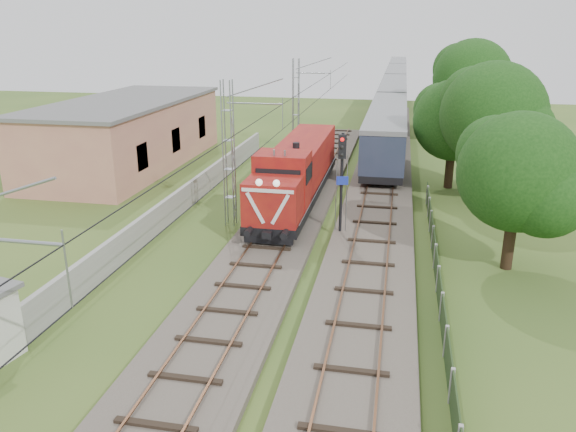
# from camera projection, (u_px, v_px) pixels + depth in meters

# --- Properties ---
(ground) EXTENTS (140.00, 140.00, 0.00)m
(ground) POSITION_uv_depth(u_px,v_px,m) (215.00, 340.00, 20.07)
(ground) COLOR #365520
(ground) RESTS_ON ground
(track_main) EXTENTS (4.20, 70.00, 0.45)m
(track_main) POSITION_uv_depth(u_px,v_px,m) (261.00, 259.00, 26.51)
(track_main) COLOR #6B6054
(track_main) RESTS_ON ground
(track_side) EXTENTS (4.20, 80.00, 0.45)m
(track_side) POSITION_uv_depth(u_px,v_px,m) (380.00, 190.00, 37.65)
(track_side) COLOR #6B6054
(track_side) RESTS_ON ground
(catenary) EXTENTS (3.31, 70.00, 8.00)m
(catenary) POSITION_uv_depth(u_px,v_px,m) (230.00, 154.00, 30.45)
(catenary) COLOR gray
(catenary) RESTS_ON ground
(boundary_wall) EXTENTS (0.25, 40.00, 1.50)m
(boundary_wall) POSITION_uv_depth(u_px,v_px,m) (172.00, 208.00, 32.17)
(boundary_wall) COLOR #9E9E99
(boundary_wall) RESTS_ON ground
(station_building) EXTENTS (8.40, 20.40, 5.22)m
(station_building) POSITION_uv_depth(u_px,v_px,m) (128.00, 133.00, 44.27)
(station_building) COLOR tan
(station_building) RESTS_ON ground
(fence) EXTENTS (0.12, 32.00, 1.20)m
(fence) POSITION_uv_depth(u_px,v_px,m) (442.00, 307.00, 21.18)
(fence) COLOR black
(fence) RESTS_ON ground
(locomotive) EXTENTS (2.85, 16.30, 4.14)m
(locomotive) POSITION_uv_depth(u_px,v_px,m) (297.00, 171.00, 34.59)
(locomotive) COLOR black
(locomotive) RESTS_ON ground
(coach_rake) EXTENTS (3.08, 91.76, 3.55)m
(coach_rake) POSITION_uv_depth(u_px,v_px,m) (395.00, 86.00, 79.17)
(coach_rake) COLOR black
(coach_rake) RESTS_ON ground
(signal_post) EXTENTS (0.61, 0.48, 5.55)m
(signal_post) POSITION_uv_depth(u_px,v_px,m) (342.00, 167.00, 28.64)
(signal_post) COLOR black
(signal_post) RESTS_ON ground
(tree_a) EXTENTS (5.59, 5.32, 7.25)m
(tree_a) POSITION_uv_depth(u_px,v_px,m) (520.00, 174.00, 24.55)
(tree_a) COLOR #332015
(tree_a) RESTS_ON ground
(tree_b) EXTENTS (6.73, 6.41, 8.73)m
(tree_b) POSITION_uv_depth(u_px,v_px,m) (494.00, 116.00, 34.25)
(tree_b) COLOR #332015
(tree_b) RESTS_ON ground
(tree_c) EXTENTS (5.68, 5.41, 7.36)m
(tree_c) POSITION_uv_depth(u_px,v_px,m) (455.00, 121.00, 37.43)
(tree_c) COLOR #332015
(tree_c) RESTS_ON ground
(tree_d) EXTENTS (7.42, 7.06, 9.61)m
(tree_d) POSITION_uv_depth(u_px,v_px,m) (473.00, 79.00, 51.16)
(tree_d) COLOR #332015
(tree_d) RESTS_ON ground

